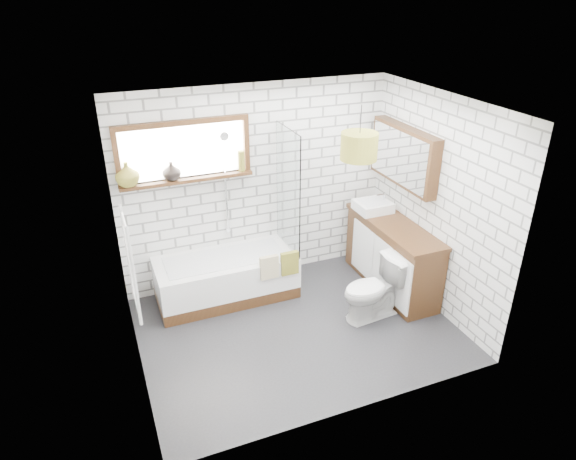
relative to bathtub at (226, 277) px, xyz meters
name	(u,v)px	position (x,y,z in m)	size (l,w,h in m)	color
floor	(297,329)	(0.54, -0.93, -0.28)	(3.40, 2.60, 0.01)	black
ceiling	(299,106)	(0.54, -0.93, 2.23)	(3.40, 2.60, 0.01)	white
wall_back	(256,186)	(0.54, 0.37, 0.98)	(3.40, 0.01, 2.50)	white
wall_front	(361,296)	(0.54, -2.24, 0.98)	(3.40, 0.01, 2.50)	white
wall_left	(125,261)	(-1.16, -0.93, 0.98)	(0.01, 2.60, 2.50)	white
wall_right	(436,205)	(2.25, -0.93, 0.98)	(0.01, 2.60, 2.50)	white
window	(184,152)	(-0.31, 0.33, 1.53)	(1.52, 0.16, 0.68)	#341D0E
towel_radiator	(131,265)	(-1.12, -0.93, 0.93)	(0.06, 0.52, 1.00)	white
mirror_cabinet	(404,156)	(2.16, -0.33, 1.38)	(0.16, 1.20, 0.70)	#341D0E
shower_riser	(225,184)	(0.14, 0.33, 1.08)	(0.02, 0.02, 1.30)	silver
bathtub	(226,277)	(0.00, 0.00, 0.00)	(1.67, 0.74, 0.54)	white
shower_screen	(288,190)	(0.81, 0.00, 1.02)	(0.02, 0.72, 1.50)	white
towel_green	(290,263)	(0.68, -0.37, 0.25)	(0.21, 0.06, 0.29)	olive
towel_beige	(269,267)	(0.43, -0.37, 0.25)	(0.22, 0.06, 0.29)	tan
vanity	(392,255)	(1.99, -0.54, 0.17)	(0.50, 1.54, 0.88)	#341D0E
basin	(373,206)	(1.93, -0.11, 0.68)	(0.43, 0.37, 0.12)	white
tap	(384,199)	(2.09, -0.11, 0.74)	(0.03, 0.03, 0.16)	silver
toilet	(373,289)	(1.45, -1.04, 0.10)	(0.73, 0.42, 0.74)	white
vase_olive	(127,176)	(-0.96, 0.30, 1.35)	(0.26, 0.26, 0.27)	olive
vase_dark	(172,173)	(-0.48, 0.30, 1.32)	(0.20, 0.20, 0.21)	black
bottle	(241,163)	(0.34, 0.30, 1.33)	(0.08, 0.08, 0.24)	olive
pendant	(359,146)	(1.12, -1.07, 1.83)	(0.36, 0.36, 0.27)	olive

